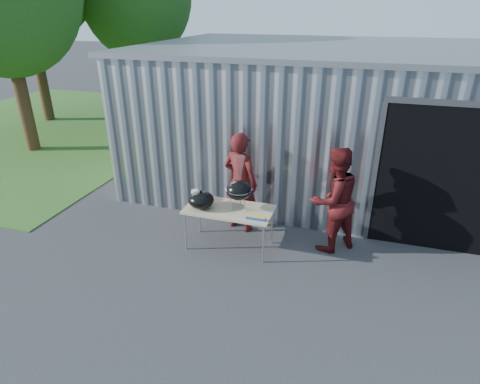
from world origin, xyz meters
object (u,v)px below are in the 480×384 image
(folding_table, at_px, (229,211))
(person_cook, at_px, (240,182))
(person_bystander, at_px, (334,200))
(kettle_grill, at_px, (239,186))

(folding_table, relative_size, person_cook, 0.79)
(person_cook, relative_size, person_bystander, 1.02)
(kettle_grill, distance_m, person_cook, 0.69)
(person_cook, bearing_deg, person_bystander, -169.95)
(kettle_grill, xyz_separation_m, person_cook, (-0.17, 0.63, -0.22))
(kettle_grill, bearing_deg, person_cook, 104.97)
(folding_table, xyz_separation_m, kettle_grill, (0.16, 0.06, 0.46))
(folding_table, height_order, kettle_grill, kettle_grill)
(person_cook, distance_m, person_bystander, 1.72)
(kettle_grill, xyz_separation_m, person_bystander, (1.53, 0.44, -0.25))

